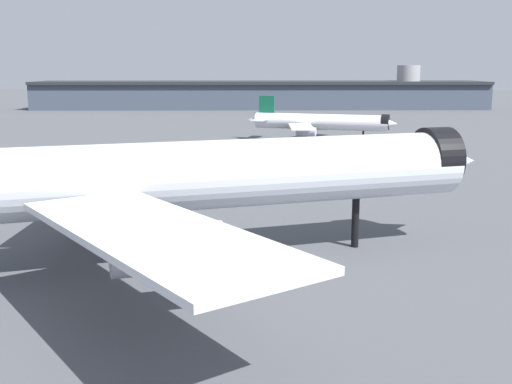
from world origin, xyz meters
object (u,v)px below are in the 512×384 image
object	(u,v)px
airliner_near_gate	(171,178)
traffic_cone_wingtip	(321,191)
airliner_far_taxiway	(320,122)
baggage_cart_trailing	(348,189)
traffic_cone_near_nose	(163,186)

from	to	relation	value
airliner_near_gate	traffic_cone_wingtip	bearing A→B (deg)	44.65
airliner_far_taxiway	traffic_cone_wingtip	bearing A→B (deg)	-77.42
baggage_cart_trailing	traffic_cone_near_nose	distance (m)	26.90
baggage_cart_trailing	traffic_cone_wingtip	xyz separation A→B (m)	(-3.64, 1.27, -0.60)
airliner_far_taxiway	baggage_cart_trailing	xyz separation A→B (m)	(2.84, -63.45, -3.70)
airliner_near_gate	airliner_far_taxiway	xyz separation A→B (m)	(14.55, 95.24, -3.15)
traffic_cone_wingtip	airliner_far_taxiway	bearing A→B (deg)	89.26
baggage_cart_trailing	airliner_far_taxiway	bearing A→B (deg)	60.82
airliner_far_taxiway	baggage_cart_trailing	world-z (taller)	airliner_far_taxiway
airliner_near_gate	traffic_cone_near_nose	distance (m)	37.55
airliner_near_gate	traffic_cone_wingtip	distance (m)	36.58
traffic_cone_near_nose	traffic_cone_wingtip	distance (m)	23.12
baggage_cart_trailing	traffic_cone_near_nose	bearing A→B (deg)	140.11
traffic_cone_wingtip	baggage_cart_trailing	bearing A→B (deg)	-19.24
airliner_near_gate	airliner_far_taxiway	bearing A→B (deg)	58.54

